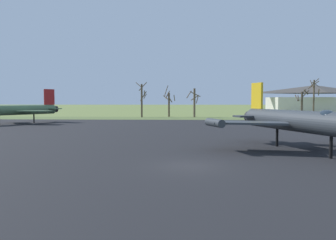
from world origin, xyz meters
TOP-DOWN VIEW (x-y plane):
  - ground_plane at (0.00, 0.00)m, footprint 600.00×600.00m
  - asphalt_apron at (0.00, 18.32)m, footprint 85.29×61.05m
  - grass_verge_strip at (0.00, 54.84)m, footprint 145.29×12.00m
  - jet_fighter_front_left at (8.79, 5.70)m, footprint 13.25×17.26m
  - jet_fighter_front_right at (-28.47, 35.31)m, footprint 11.52×15.77m
  - bare_tree_far_left at (-9.95, 59.05)m, footprint 2.62×2.63m
  - bare_tree_left_of_center at (-3.82, 62.85)m, footprint 2.91×2.75m
  - bare_tree_center at (2.24, 59.86)m, footprint 3.32×3.34m
  - bare_tree_right_of_center at (27.55, 61.31)m, footprint 3.05×3.05m
  - bare_tree_far_right at (30.33, 61.28)m, footprint 2.45×2.93m
  - visitor_building at (39.09, 84.10)m, footprint 28.60×13.74m

SIDE VIEW (x-z plane):
  - ground_plane at x=0.00m, z-range 0.00..0.00m
  - asphalt_apron at x=0.00m, z-range 0.00..0.05m
  - grass_verge_strip at x=0.00m, z-range 0.00..0.06m
  - jet_fighter_front_left at x=8.79m, z-range -0.42..5.24m
  - jet_fighter_front_right at x=-28.47m, z-range -0.58..5.46m
  - bare_tree_left_of_center at x=-3.82m, z-range -0.33..7.36m
  - bare_tree_right_of_center at x=27.55m, z-range 0.31..7.03m
  - bare_tree_center at x=2.24m, z-range 0.32..7.10m
  - visitor_building at x=39.09m, z-range -0.10..8.42m
  - bare_tree_far_left at x=-9.95m, z-range 0.17..8.49m
  - bare_tree_far_right at x=30.33m, z-range 0.51..9.71m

